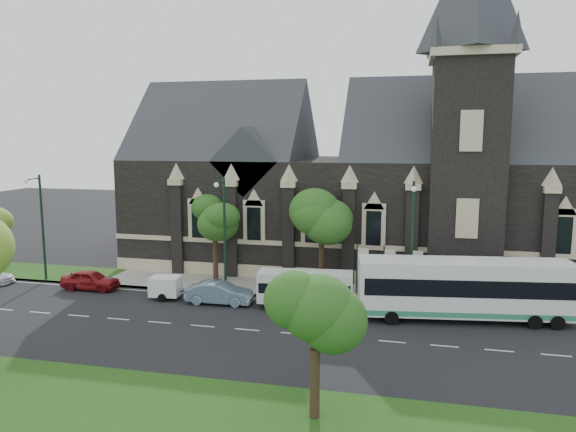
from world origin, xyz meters
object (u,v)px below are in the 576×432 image
(banner_flag_center, at_px, (387,267))
(sedan, at_px, (219,293))
(tree_walk_right, at_px, (325,216))
(box_trailer, at_px, (166,286))
(street_lamp_near, at_px, (412,237))
(banner_flag_right, at_px, (415,268))
(banner_flag_left, at_px, (361,265))
(shuttle_bus, at_px, (306,287))
(tree_park_east, at_px, (320,314))
(tour_coach, at_px, (464,288))
(car_far_red, at_px, (91,280))
(tree_walk_left, at_px, (218,214))
(street_lamp_far, at_px, (41,222))
(street_lamp_mid, at_px, (224,229))

(banner_flag_center, height_order, sedan, banner_flag_center)
(tree_walk_right, xyz_separation_m, box_trailer, (-11.13, -5.74, -4.86))
(street_lamp_near, bearing_deg, banner_flag_right, 81.44)
(banner_flag_left, distance_m, shuttle_bus, 5.23)
(tree_park_east, height_order, tour_coach, tree_park_east)
(banner_flag_center, distance_m, car_far_red, 23.40)
(car_far_red, bearing_deg, shuttle_bus, -93.98)
(tree_park_east, xyz_separation_m, tree_walk_left, (-11.97, 20.03, 1.12))
(banner_flag_center, xyz_separation_m, tour_coach, (5.16, -3.95, -0.21))
(banner_flag_center, xyz_separation_m, banner_flag_right, (2.00, 0.00, 0.00))
(tree_park_east, height_order, street_lamp_far, street_lamp_far)
(tree_walk_left, relative_size, street_lamp_far, 0.85)
(street_lamp_far, xyz_separation_m, car_far_red, (5.15, -1.20, -4.33))
(banner_flag_center, bearing_deg, tree_park_east, -96.57)
(street_lamp_near, distance_m, tour_coach, 4.97)
(tree_park_east, bearing_deg, banner_flag_center, 83.43)
(banner_flag_left, distance_m, box_trailer, 14.83)
(banner_flag_left, height_order, box_trailer, banner_flag_left)
(street_lamp_near, xyz_separation_m, shuttle_bus, (-7.26, -1.83, -3.61))
(tree_walk_right, relative_size, banner_flag_center, 1.95)
(banner_flag_right, distance_m, sedan, 14.58)
(tree_park_east, bearing_deg, banner_flag_right, 77.35)
(shuttle_bus, distance_m, car_far_red, 17.61)
(tree_walk_left, distance_m, banner_flag_right, 16.52)
(tree_park_east, distance_m, street_lamp_near, 16.86)
(banner_flag_center, bearing_deg, banner_flag_right, 0.00)
(tree_walk_right, height_order, street_lamp_near, street_lamp_near)
(banner_flag_center, distance_m, shuttle_bus, 6.75)
(box_trailer, bearing_deg, banner_flag_left, 10.32)
(tree_walk_right, relative_size, tour_coach, 0.56)
(tree_walk_left, xyz_separation_m, car_far_red, (-9.05, -4.81, -4.95))
(tree_walk_left, distance_m, banner_flag_center, 14.58)
(banner_flag_right, relative_size, car_far_red, 0.87)
(tree_walk_right, distance_m, banner_flag_center, 6.36)
(tree_walk_right, distance_m, car_far_red, 19.36)
(tree_park_east, relative_size, car_far_red, 1.37)
(tree_park_east, bearing_deg, street_lamp_far, 147.90)
(banner_flag_right, height_order, sedan, banner_flag_right)
(street_lamp_mid, xyz_separation_m, box_trailer, (-3.92, -2.13, -4.16))
(tree_walk_left, xyz_separation_m, sedan, (2.23, -5.97, -4.93))
(street_lamp_far, distance_m, tour_coach, 33.64)
(street_lamp_far, distance_m, banner_flag_right, 30.47)
(street_lamp_far, bearing_deg, street_lamp_mid, 0.00)
(tour_coach, relative_size, box_trailer, 4.36)
(tree_park_east, distance_m, tour_coach, 16.29)
(street_lamp_mid, bearing_deg, street_lamp_near, 0.00)
(sedan, bearing_deg, tree_walk_left, 18.06)
(street_lamp_mid, xyz_separation_m, sedan, (0.43, -2.36, -4.31))
(tree_park_east, xyz_separation_m, box_trailer, (-14.09, 14.29, -3.66))
(banner_flag_left, relative_size, shuttle_bus, 0.58)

